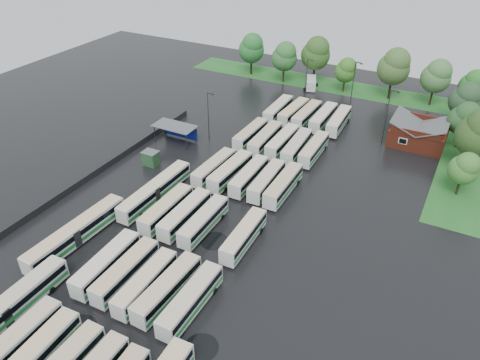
% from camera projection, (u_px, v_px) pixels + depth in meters
% --- Properties ---
extents(ground, '(160.00, 160.00, 0.00)m').
position_uv_depth(ground, '(189.00, 230.00, 67.52)').
color(ground, black).
rests_on(ground, ground).
extents(brick_building, '(10.07, 8.60, 5.39)m').
position_uv_depth(brick_building, '(418.00, 135.00, 88.88)').
color(brick_building, maroon).
rests_on(brick_building, ground).
extents(wash_shed, '(8.20, 4.20, 3.58)m').
position_uv_depth(wash_shed, '(176.00, 128.00, 89.13)').
color(wash_shed, '#2D2D30').
rests_on(wash_shed, ground).
extents(utility_hut, '(2.70, 2.20, 2.62)m').
position_uv_depth(utility_hut, '(151.00, 158.00, 82.61)').
color(utility_hut, '#1F4523').
rests_on(utility_hut, ground).
extents(grass_strip_north, '(80.00, 10.00, 0.01)m').
position_uv_depth(grass_strip_north, '(341.00, 87.00, 114.99)').
color(grass_strip_north, '#1F6020').
rests_on(grass_strip_north, ground).
extents(grass_strip_east, '(10.00, 50.00, 0.01)m').
position_uv_depth(grass_strip_east, '(472.00, 156.00, 85.94)').
color(grass_strip_east, '#1F6020').
rests_on(grass_strip_east, ground).
extents(west_fence, '(0.10, 50.00, 1.20)m').
position_uv_depth(west_fence, '(108.00, 165.00, 81.95)').
color(west_fence, '#2D2D30').
rests_on(west_fence, ground).
extents(bus_r0c0, '(2.60, 10.94, 3.03)m').
position_uv_depth(bus_r0c0, '(18.00, 342.00, 49.16)').
color(bus_r0c0, silver).
rests_on(bus_r0c0, ground).
extents(bus_r0c1, '(2.85, 11.02, 3.04)m').
position_uv_depth(bus_r0c1, '(36.00, 355.00, 47.72)').
color(bus_r0c1, silver).
rests_on(bus_r0c1, ground).
extents(bus_r1c0, '(2.82, 11.26, 3.11)m').
position_uv_depth(bus_r1c0, '(107.00, 263.00, 59.18)').
color(bus_r1c0, silver).
rests_on(bus_r1c0, ground).
extents(bus_r1c1, '(2.50, 10.96, 3.04)m').
position_uv_depth(bus_r1c1, '(126.00, 271.00, 58.04)').
color(bus_r1c1, silver).
rests_on(bus_r1c1, ground).
extents(bus_r1c2, '(2.51, 10.66, 2.95)m').
position_uv_depth(bus_r1c2, '(146.00, 283.00, 56.44)').
color(bus_r1c2, silver).
rests_on(bus_r1c2, ground).
extents(bus_r1c3, '(2.69, 11.12, 3.08)m').
position_uv_depth(bus_r1c3, '(167.00, 288.00, 55.56)').
color(bus_r1c3, silver).
rests_on(bus_r1c3, ground).
extents(bus_r1c4, '(2.43, 11.02, 3.06)m').
position_uv_depth(bus_r1c4, '(191.00, 300.00, 54.02)').
color(bus_r1c4, silver).
rests_on(bus_r1c4, ground).
extents(bus_r2c0, '(2.35, 10.93, 3.04)m').
position_uv_depth(bus_r2c0, '(166.00, 209.00, 69.10)').
color(bus_r2c0, silver).
rests_on(bus_r2c0, ground).
extents(bus_r2c1, '(2.36, 10.98, 3.06)m').
position_uv_depth(bus_r2c1, '(185.00, 214.00, 67.99)').
color(bus_r2c1, silver).
rests_on(bus_r2c1, ground).
extents(bus_r2c2, '(2.41, 10.71, 2.97)m').
position_uv_depth(bus_r2c2, '(204.00, 221.00, 66.71)').
color(bus_r2c2, silver).
rests_on(bus_r2c2, ground).
extents(bus_r2c4, '(2.60, 10.67, 2.95)m').
position_uv_depth(bus_r2c4, '(244.00, 236.00, 63.98)').
color(bus_r2c4, silver).
rests_on(bus_r2c4, ground).
extents(bus_r3c0, '(2.63, 10.76, 2.98)m').
position_uv_depth(bus_r3c0, '(214.00, 168.00, 79.21)').
color(bus_r3c0, silver).
rests_on(bus_r3c0, ground).
extents(bus_r3c1, '(2.79, 11.25, 3.11)m').
position_uv_depth(bus_r3c1, '(230.00, 171.00, 78.10)').
color(bus_r3c1, silver).
rests_on(bus_r3c1, ground).
extents(bus_r3c2, '(2.45, 10.76, 2.98)m').
position_uv_depth(bus_r3c2, '(249.00, 176.00, 76.96)').
color(bus_r3c2, silver).
rests_on(bus_r3c2, ground).
extents(bus_r3c3, '(2.68, 10.82, 2.99)m').
position_uv_depth(bus_r3c3, '(267.00, 181.00, 75.75)').
color(bus_r3c3, silver).
rests_on(bus_r3c3, ground).
extents(bus_r3c4, '(2.51, 11.15, 3.10)m').
position_uv_depth(bus_r3c4, '(283.00, 185.00, 74.54)').
color(bus_r3c4, silver).
rests_on(bus_r3c4, ground).
extents(bus_r4c0, '(2.42, 10.68, 2.97)m').
position_uv_depth(bus_r4c0, '(251.00, 134.00, 89.83)').
color(bus_r4c0, silver).
rests_on(bus_r4c0, ground).
extents(bus_r4c1, '(2.66, 11.27, 3.12)m').
position_uv_depth(bus_r4c1, '(265.00, 139.00, 88.00)').
color(bus_r4c1, silver).
rests_on(bus_r4c1, ground).
extents(bus_r4c2, '(2.40, 11.08, 3.08)m').
position_uv_depth(bus_r4c2, '(282.00, 141.00, 87.15)').
color(bus_r4c2, silver).
rests_on(bus_r4c2, ground).
extents(bus_r4c3, '(2.86, 11.19, 3.09)m').
position_uv_depth(bus_r4c3, '(297.00, 146.00, 85.45)').
color(bus_r4c3, silver).
rests_on(bus_r4c3, ground).
extents(bus_r4c4, '(2.46, 10.76, 2.99)m').
position_uv_depth(bus_r4c4, '(314.00, 149.00, 84.74)').
color(bus_r4c4, silver).
rests_on(bus_r4c4, ground).
extents(bus_r5c0, '(2.53, 11.13, 3.09)m').
position_uv_depth(bus_r5c0, '(278.00, 109.00, 99.45)').
color(bus_r5c0, silver).
rests_on(bus_r5c0, ground).
extents(bus_r5c1, '(2.82, 10.95, 3.02)m').
position_uv_depth(bus_r5c1, '(294.00, 112.00, 98.51)').
color(bus_r5c1, silver).
rests_on(bus_r5c1, ground).
extents(bus_r5c2, '(2.66, 11.12, 3.08)m').
position_uv_depth(bus_r5c2, '(307.00, 115.00, 97.15)').
color(bus_r5c2, silver).
rests_on(bus_r5c2, ground).
extents(bus_r5c3, '(2.39, 11.18, 3.11)m').
position_uv_depth(bus_r5c3, '(323.00, 117.00, 95.98)').
color(bus_r5c3, silver).
rests_on(bus_r5c3, ground).
extents(bus_r5c4, '(2.82, 11.19, 3.09)m').
position_uv_depth(bus_r5c4, '(339.00, 121.00, 94.66)').
color(bus_r5c4, silver).
rests_on(bus_r5c4, ground).
extents(artic_bus_west_a, '(2.59, 16.46, 3.05)m').
position_uv_depth(artic_bus_west_a, '(7.00, 309.00, 52.83)').
color(artic_bus_west_a, silver).
rests_on(artic_bus_west_a, ground).
extents(artic_bus_west_b, '(2.48, 16.06, 2.98)m').
position_uv_depth(artic_bus_west_b, '(155.00, 190.00, 73.34)').
color(artic_bus_west_b, silver).
rests_on(artic_bus_west_b, ground).
extents(artic_bus_west_c, '(2.99, 16.79, 3.10)m').
position_uv_depth(artic_bus_west_c, '(76.00, 233.00, 64.34)').
color(artic_bus_west_c, silver).
rests_on(artic_bus_west_c, ground).
extents(minibus, '(4.08, 6.23, 2.55)m').
position_uv_depth(minibus, '(311.00, 83.00, 113.40)').
color(minibus, silver).
rests_on(minibus, ground).
extents(tree_north_0, '(6.54, 6.54, 10.83)m').
position_uv_depth(tree_north_0, '(252.00, 48.00, 118.80)').
color(tree_north_0, black).
rests_on(tree_north_0, ground).
extents(tree_north_1, '(6.27, 6.27, 10.38)m').
position_uv_depth(tree_north_1, '(285.00, 56.00, 114.08)').
color(tree_north_1, '#352312').
rests_on(tree_north_1, ground).
extents(tree_north_2, '(7.07, 7.07, 11.71)m').
position_uv_depth(tree_north_2, '(316.00, 53.00, 113.43)').
color(tree_north_2, black).
rests_on(tree_north_2, ground).
extents(tree_north_3, '(5.12, 5.12, 8.48)m').
position_uv_depth(tree_north_3, '(346.00, 70.00, 109.32)').
color(tree_north_3, '#372217').
rests_on(tree_north_3, ground).
extents(tree_north_4, '(7.28, 7.28, 12.06)m').
position_uv_depth(tree_north_4, '(395.00, 66.00, 104.55)').
color(tree_north_4, black).
rests_on(tree_north_4, ground).
extents(tree_north_5, '(6.51, 6.51, 10.78)m').
position_uv_depth(tree_north_5, '(437.00, 76.00, 101.74)').
color(tree_north_5, '#311E11').
rests_on(tree_north_5, ground).
extents(tree_north_6, '(5.74, 5.74, 9.51)m').
position_uv_depth(tree_north_6, '(473.00, 85.00, 99.52)').
color(tree_north_6, black).
rests_on(tree_north_6, ground).
extents(tree_east_0, '(4.71, 4.71, 7.80)m').
position_uv_depth(tree_east_0, '(465.00, 168.00, 72.58)').
color(tree_east_0, black).
rests_on(tree_east_0, ground).
extents(tree_east_2, '(5.66, 5.66, 9.37)m').
position_uv_depth(tree_east_2, '(465.00, 118.00, 85.46)').
color(tree_east_2, black).
rests_on(tree_east_2, ground).
extents(tree_east_3, '(6.12, 6.12, 10.13)m').
position_uv_depth(tree_east_3, '(466.00, 99.00, 91.94)').
color(tree_east_3, '#38281D').
rests_on(tree_east_3, ground).
extents(lamp_post_ne, '(1.69, 0.33, 10.99)m').
position_uv_depth(lamp_post_ne, '(388.00, 113.00, 86.51)').
color(lamp_post_ne, '#2D2D30').
rests_on(lamp_post_ne, ground).
extents(lamp_post_nw, '(1.52, 0.30, 9.86)m').
position_uv_depth(lamp_post_nw, '(209.00, 113.00, 88.18)').
color(lamp_post_nw, '#2D2D30').
rests_on(lamp_post_nw, ground).
extents(lamp_post_back_w, '(1.40, 0.27, 9.11)m').
position_uv_depth(lamp_post_back_w, '(307.00, 75.00, 106.65)').
color(lamp_post_back_w, '#2D2D30').
rests_on(lamp_post_back_w, ground).
extents(lamp_post_back_e, '(1.62, 0.32, 10.52)m').
position_uv_depth(lamp_post_back_e, '(354.00, 82.00, 100.96)').
color(lamp_post_back_e, '#2D2D30').
rests_on(lamp_post_back_e, ground).
extents(puddle_0, '(4.32, 4.32, 0.01)m').
position_uv_depth(puddle_0, '(78.00, 329.00, 52.57)').
color(puddle_0, black).
rests_on(puddle_0, ground).
extents(puddle_2, '(6.63, 6.63, 0.01)m').
position_uv_depth(puddle_2, '(166.00, 199.00, 74.13)').
color(puddle_2, black).
rests_on(puddle_2, ground).
extents(puddle_3, '(4.05, 4.05, 0.01)m').
position_uv_depth(puddle_3, '(214.00, 241.00, 65.53)').
color(puddle_3, black).
rests_on(puddle_3, ground).
extents(puddle_4, '(3.88, 3.88, 0.01)m').
position_uv_depth(puddle_4, '(201.00, 348.00, 50.50)').
color(puddle_4, black).
rests_on(puddle_4, ground).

